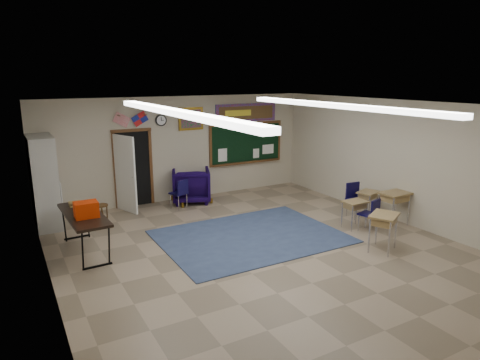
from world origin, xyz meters
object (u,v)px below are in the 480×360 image
folding_table (85,231)px  wingback_armchair (191,185)px  student_desk_front_left (354,213)px  wooden_stool (102,215)px  student_desk_front_right (367,202)px

folding_table → wingback_armchair: bearing=31.8°
student_desk_front_left → wooden_stool: size_ratio=1.27×
student_desk_front_right → wingback_armchair: bearing=115.9°
student_desk_front_left → student_desk_front_right: 1.05m
wooden_stool → folding_table: bearing=-113.5°
student_desk_front_left → wooden_stool: student_desk_front_left is taller
wingback_armchair → student_desk_front_left: (2.54, -3.95, -0.11)m
student_desk_front_left → wingback_armchair: bearing=121.7°
folding_table → wooden_stool: (0.65, 1.49, -0.18)m
student_desk_front_left → student_desk_front_right: size_ratio=1.01×
student_desk_front_right → wooden_stool: 6.69m
student_desk_front_left → student_desk_front_right: bearing=27.3°
folding_table → student_desk_front_right: bearing=-12.4°
student_desk_front_left → wooden_stool: 6.09m
wingback_armchair → student_desk_front_left: 4.69m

